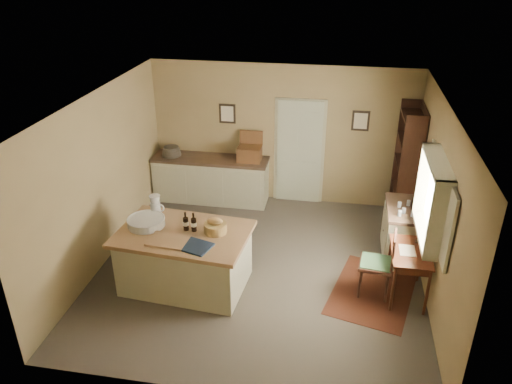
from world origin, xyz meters
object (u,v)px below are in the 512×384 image
sideboard (211,178)px  desk_chair (376,264)px  work_island (184,257)px  right_cabinet (402,232)px  shelving_unit (409,167)px  writing_desk (410,257)px

sideboard → desk_chair: size_ratio=2.25×
work_island → right_cabinet: work_island is taller
desk_chair → shelving_unit: size_ratio=0.46×
sideboard → writing_desk: size_ratio=2.59×
work_island → sideboard: 2.80m
sideboard → right_cabinet: (3.54, -1.45, -0.02)m
sideboard → desk_chair: bearing=-39.1°
work_island → sideboard: work_island is taller
desk_chair → sideboard: bearing=147.4°
work_island → desk_chair: 2.79m
work_island → desk_chair: work_island is taller
work_island → desk_chair: (2.78, 0.27, 0.02)m
writing_desk → right_cabinet: size_ratio=0.86×
writing_desk → right_cabinet: (-0.00, 1.05, -0.21)m
desk_chair → right_cabinet: (0.45, 1.06, -0.05)m
writing_desk → desk_chair: desk_chair is taller
work_island → right_cabinet: bearing=27.2°
writing_desk → shelving_unit: shelving_unit is taller
writing_desk → shelving_unit: (0.16, 2.29, 0.42)m
work_island → right_cabinet: 3.50m
work_island → shelving_unit: bearing=42.1°
sideboard → shelving_unit: bearing=-3.1°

